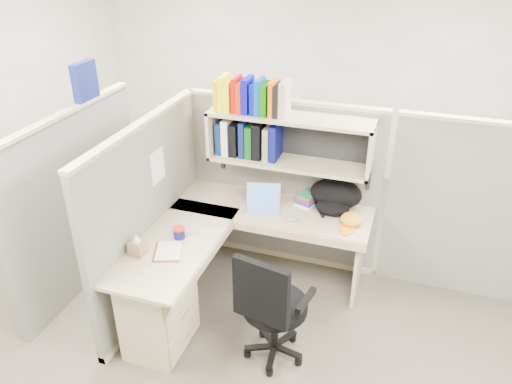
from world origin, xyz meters
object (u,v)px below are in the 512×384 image
(laptop, at_px, (263,199))
(backpack, at_px, (335,197))
(desk, at_px, (192,283))
(task_chair, at_px, (272,323))
(snack_canister, at_px, (179,232))

(laptop, relative_size, backpack, 0.66)
(desk, bearing_deg, task_chair, -11.65)
(backpack, relative_size, task_chair, 0.45)
(desk, distance_m, task_chair, 0.73)
(backpack, distance_m, snack_canister, 1.37)
(snack_canister, height_order, task_chair, task_chair)
(backpack, xyz_separation_m, snack_canister, (-1.09, -0.83, -0.08))
(desk, height_order, backpack, backpack)
(snack_canister, bearing_deg, desk, -45.19)
(laptop, bearing_deg, desk, -126.78)
(desk, distance_m, laptop, 0.95)
(backpack, bearing_deg, desk, -144.23)
(desk, relative_size, backpack, 3.85)
(task_chair, bearing_deg, backpack, 79.45)
(desk, relative_size, task_chair, 1.73)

